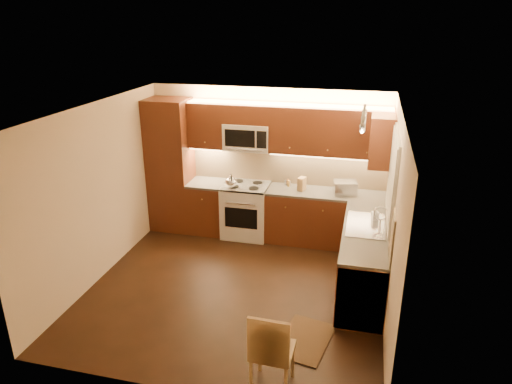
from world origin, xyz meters
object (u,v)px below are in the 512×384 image
(kettle, at_px, (231,181))
(dining_chair, at_px, (273,348))
(toaster_oven, at_px, (345,188))
(microwave, at_px, (248,136))
(sink, at_px, (367,220))
(stove, at_px, (246,210))
(knife_block, at_px, (302,184))
(soap_bottle, at_px, (375,214))

(kettle, bearing_deg, dining_chair, -90.82)
(toaster_oven, xyz_separation_m, dining_chair, (-0.46, -3.39, -0.54))
(microwave, relative_size, kettle, 3.21)
(sink, distance_m, kettle, 2.40)
(sink, bearing_deg, toaster_oven, 107.65)
(stove, xyz_separation_m, kettle, (-0.21, -0.18, 0.58))
(sink, xyz_separation_m, dining_chair, (-0.83, -2.25, -0.51))
(knife_block, bearing_deg, dining_chair, -70.59)
(kettle, xyz_separation_m, toaster_oven, (1.84, 0.20, -0.03))
(stove, xyz_separation_m, dining_chair, (1.17, -3.37, 0.01))
(sink, bearing_deg, kettle, 156.72)
(microwave, distance_m, knife_block, 1.18)
(toaster_oven, distance_m, soap_bottle, 1.07)
(microwave, bearing_deg, kettle, -123.39)
(knife_block, height_order, soap_bottle, knife_block)
(stove, height_order, soap_bottle, soap_bottle)
(soap_bottle, xyz_separation_m, dining_chair, (-0.94, -2.44, -0.53))
(toaster_oven, distance_m, dining_chair, 3.47)
(soap_bottle, bearing_deg, dining_chair, -130.19)
(kettle, bearing_deg, knife_block, -13.75)
(stove, relative_size, knife_block, 4.27)
(sink, relative_size, soap_bottle, 4.38)
(kettle, xyz_separation_m, soap_bottle, (2.32, -0.76, -0.04))
(toaster_oven, height_order, dining_chair, toaster_oven)
(kettle, bearing_deg, toaster_oven, -17.99)
(stove, height_order, microwave, microwave)
(microwave, xyz_separation_m, toaster_oven, (1.64, -0.11, -0.71))
(kettle, bearing_deg, stove, 16.53)
(stove, relative_size, microwave, 1.21)
(microwave, height_order, knife_block, microwave)
(dining_chair, bearing_deg, sink, 71.22)
(sink, height_order, knife_block, knife_block)
(knife_block, distance_m, soap_bottle, 1.52)
(knife_block, bearing_deg, toaster_oven, 14.57)
(stove, height_order, kettle, kettle)
(stove, distance_m, soap_bottle, 2.37)
(microwave, distance_m, kettle, 0.78)
(microwave, distance_m, dining_chair, 3.90)
(kettle, distance_m, knife_block, 1.16)
(soap_bottle, bearing_deg, microwave, 134.14)
(soap_bottle, bearing_deg, stove, 137.13)
(soap_bottle, bearing_deg, knife_block, 121.55)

